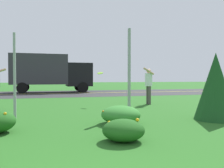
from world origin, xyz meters
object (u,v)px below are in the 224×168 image
at_px(sign_post_near_path, 15,76).
at_px(person_catcher_white_shirt, 149,83).
at_px(frisbee_lime, 100,73).
at_px(sign_post_by_roadside, 129,72).
at_px(box_truck_black, 50,71).

relative_size(sign_post_near_path, person_catcher_white_shirt, 1.50).
distance_m(person_catcher_white_shirt, frisbee_lime, 2.33).
relative_size(sign_post_by_roadside, frisbee_lime, 10.75).
bearing_deg(box_truck_black, sign_post_by_roadside, -81.50).
relative_size(sign_post_near_path, sign_post_by_roadside, 0.90).
relative_size(person_catcher_white_shirt, frisbee_lime, 6.42).
relative_size(sign_post_by_roadside, box_truck_black, 0.43).
bearing_deg(person_catcher_white_shirt, sign_post_by_roadside, -125.05).
bearing_deg(frisbee_lime, sign_post_near_path, -139.40).
height_order(person_catcher_white_shirt, frisbee_lime, person_catcher_white_shirt).
height_order(sign_post_by_roadside, person_catcher_white_shirt, sign_post_by_roadside).
height_order(sign_post_by_roadside, frisbee_lime, sign_post_by_roadside).
distance_m(sign_post_by_roadside, frisbee_lime, 2.99).
bearing_deg(frisbee_lime, sign_post_by_roadside, -84.40).
bearing_deg(sign_post_near_path, person_catcher_white_shirt, 25.72).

